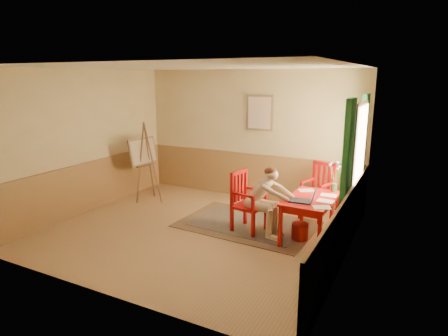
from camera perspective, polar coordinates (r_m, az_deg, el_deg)
The scene contains 14 objects.
room at distance 6.44m, azimuth -4.22°, elevation 2.25°, with size 5.04×4.54×2.84m.
wainscot at distance 7.33m, azimuth -0.86°, elevation -3.58°, with size 5.00×4.50×1.00m.
window at distance 6.68m, azimuth 19.06°, elevation 1.47°, with size 0.12×2.01×2.20m.
wall_portrait at distance 8.22m, azimuth 5.32°, elevation 8.17°, with size 0.60×0.05×0.76m.
rug at distance 7.12m, azimuth 3.47°, elevation -8.31°, with size 2.48×1.72×0.02m.
table at distance 6.47m, azimuth 12.79°, elevation -5.06°, with size 0.76×1.22×0.72m.
chair_left at distance 6.69m, azimuth 3.39°, elevation -5.00°, with size 0.56×0.55×1.07m.
chair_back at distance 7.47m, azimuth 13.87°, elevation -3.37°, with size 0.60×0.61×1.07m.
figure at distance 6.49m, azimuth 5.84°, elevation -4.38°, with size 0.93×0.47×1.21m.
laptop at distance 6.18m, azimuth 11.97°, elevation -4.52°, with size 0.43×0.28×0.25m.
papers at distance 6.43m, azimuth 14.13°, elevation -4.36°, with size 0.77×1.06×0.00m.
vase at distance 6.82m, azimuth 16.23°, elevation -1.42°, with size 0.25×0.25×0.52m.
wastebasket at distance 6.55m, azimuth 11.20°, elevation -9.26°, with size 0.27×0.27×0.29m, color #A51711.
easel at distance 8.41m, azimuth -11.78°, elevation 1.98°, with size 0.60×0.77×1.72m.
Camera 1 is at (3.30, -5.39, 2.64)m, focal length 30.77 mm.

